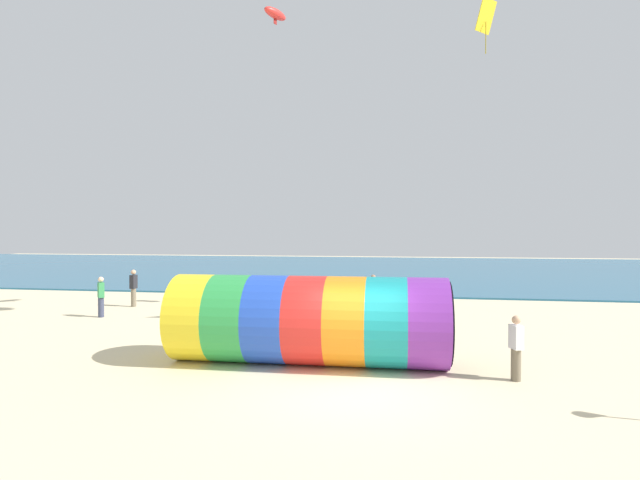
# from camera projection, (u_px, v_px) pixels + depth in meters

# --- Properties ---
(ground_plane) EXTENTS (120.00, 120.00, 0.00)m
(ground_plane) POSITION_uv_depth(u_px,v_px,m) (352.00, 391.00, 11.39)
(ground_plane) COLOR beige
(sea) EXTENTS (120.00, 40.00, 0.10)m
(sea) POSITION_uv_depth(u_px,v_px,m) (390.00, 269.00, 47.13)
(sea) COLOR #236084
(sea) RESTS_ON ground
(giant_inflatable_tube) EXTENTS (7.59, 2.53, 2.43)m
(giant_inflatable_tube) POSITION_uv_depth(u_px,v_px,m) (309.00, 320.00, 13.73)
(giant_inflatable_tube) COLOR yellow
(giant_inflatable_tube) RESTS_ON ground
(kite_handler) EXTENTS (0.32, 0.41, 1.60)m
(kite_handler) POSITION_uv_depth(u_px,v_px,m) (516.00, 348.00, 12.18)
(kite_handler) COLOR #726651
(kite_handler) RESTS_ON ground
(kite_yellow_diamond) EXTENTS (0.79, 0.80, 1.84)m
(kite_yellow_diamond) POSITION_uv_depth(u_px,v_px,m) (486.00, 17.00, 17.31)
(kite_yellow_diamond) COLOR yellow
(kite_red_parafoil) EXTENTS (1.12, 1.44, 0.74)m
(kite_red_parafoil) POSITION_uv_depth(u_px,v_px,m) (275.00, 14.00, 21.50)
(kite_red_parafoil) COLOR red
(bystander_near_water) EXTENTS (0.41, 0.41, 1.72)m
(bystander_near_water) POSITION_uv_depth(u_px,v_px,m) (101.00, 296.00, 21.14)
(bystander_near_water) COLOR #383D56
(bystander_near_water) RESTS_ON ground
(bystander_mid_beach) EXTENTS (0.40, 0.42, 1.67)m
(bystander_mid_beach) POSITION_uv_depth(u_px,v_px,m) (373.00, 293.00, 22.63)
(bystander_mid_beach) COLOR black
(bystander_mid_beach) RESTS_ON ground
(bystander_far_left) EXTENTS (0.24, 0.37, 1.79)m
(bystander_far_left) POSITION_uv_depth(u_px,v_px,m) (134.00, 288.00, 24.07)
(bystander_far_left) COLOR #726651
(bystander_far_left) RESTS_ON ground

